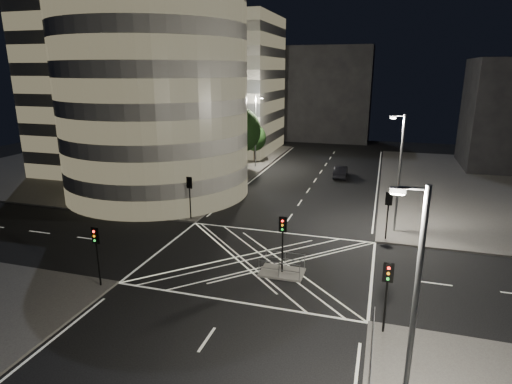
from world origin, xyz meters
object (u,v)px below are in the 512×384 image
(traffic_signal_nl, at_px, (96,246))
(street_lamp_right_far, at_px, (399,170))
(street_lamp_left_near, at_px, (205,152))
(street_lamp_left_far, at_px, (256,129))
(traffic_signal_nr, at_px, (387,285))
(sedan, at_px, (341,172))
(central_island, at_px, (282,272))
(traffic_signal_fr, at_px, (388,207))
(street_lamp_right_near, at_px, (412,315))
(traffic_signal_island, at_px, (283,234))
(traffic_signal_fl, at_px, (190,190))

(traffic_signal_nl, height_order, street_lamp_right_far, street_lamp_right_far)
(street_lamp_left_near, distance_m, street_lamp_left_far, 18.00)
(traffic_signal_nr, distance_m, sedan, 34.94)
(central_island, relative_size, traffic_signal_fr, 0.75)
(street_lamp_right_far, distance_m, street_lamp_right_near, 23.00)
(traffic_signal_island, bearing_deg, street_lamp_right_far, 54.70)
(traffic_signal_fl, xyz_separation_m, traffic_signal_nr, (17.60, -13.60, 0.00))
(traffic_signal_island, bearing_deg, street_lamp_right_near, -59.25)
(traffic_signal_fr, bearing_deg, sedan, 105.82)
(central_island, xyz_separation_m, traffic_signal_fr, (6.80, 8.30, 2.84))
(traffic_signal_island, bearing_deg, sedan, 88.21)
(traffic_signal_nr, distance_m, street_lamp_left_far, 41.15)
(traffic_signal_fl, height_order, street_lamp_right_near, street_lamp_right_near)
(traffic_signal_fl, height_order, traffic_signal_island, same)
(street_lamp_right_near, relative_size, sedan, 2.13)
(traffic_signal_nl, relative_size, sedan, 0.85)
(traffic_signal_nl, bearing_deg, traffic_signal_fl, 90.00)
(traffic_signal_fl, relative_size, traffic_signal_island, 1.00)
(traffic_signal_nr, relative_size, street_lamp_right_near, 0.40)
(traffic_signal_nr, xyz_separation_m, sedan, (-5.89, 34.38, -2.14))
(street_lamp_left_far, relative_size, street_lamp_right_near, 1.00)
(traffic_signal_fl, distance_m, traffic_signal_nr, 22.24)
(street_lamp_left_far, bearing_deg, traffic_signal_nl, -89.01)
(street_lamp_left_far, distance_m, street_lamp_right_far, 28.23)
(traffic_signal_island, bearing_deg, street_lamp_left_far, 109.95)
(street_lamp_left_near, height_order, street_lamp_right_near, same)
(traffic_signal_fr, distance_m, street_lamp_right_near, 20.97)
(traffic_signal_island, bearing_deg, street_lamp_left_near, 130.27)
(street_lamp_left_far, relative_size, sedan, 2.13)
(traffic_signal_fl, relative_size, traffic_signal_fr, 1.00)
(street_lamp_left_near, bearing_deg, central_island, -49.73)
(street_lamp_right_far, bearing_deg, traffic_signal_fl, -173.12)
(traffic_signal_fr, xyz_separation_m, traffic_signal_nr, (0.00, -13.60, 0.00))
(central_island, distance_m, sedan, 29.10)
(traffic_signal_island, height_order, street_lamp_right_far, street_lamp_right_far)
(central_island, relative_size, traffic_signal_fl, 0.75)
(street_lamp_right_far, bearing_deg, traffic_signal_nl, -139.09)
(traffic_signal_island, bearing_deg, traffic_signal_nr, -37.93)
(central_island, height_order, traffic_signal_island, traffic_signal_island)
(sedan, bearing_deg, traffic_signal_fr, 104.31)
(traffic_signal_nr, relative_size, street_lamp_left_far, 0.40)
(street_lamp_left_far, bearing_deg, traffic_signal_fl, -88.43)
(sedan, bearing_deg, traffic_signal_island, 86.70)
(central_island, height_order, sedan, sedan)
(street_lamp_right_far, xyz_separation_m, street_lamp_right_near, (0.00, -23.00, 0.00))
(sedan, bearing_deg, traffic_signal_fl, 59.08)
(street_lamp_left_near, xyz_separation_m, street_lamp_left_far, (0.00, 18.00, 0.00))
(street_lamp_left_near, bearing_deg, street_lamp_left_far, 90.00)
(traffic_signal_nl, xyz_separation_m, traffic_signal_island, (10.80, 5.30, 0.00))
(street_lamp_right_near, bearing_deg, street_lamp_left_near, 125.97)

